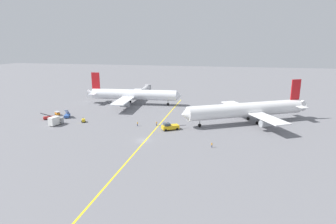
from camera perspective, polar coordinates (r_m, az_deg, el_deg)
The scene contains 14 objects.
ground_plane at distance 95.83m, azimuth -5.04°, elevation -5.72°, with size 600.00×600.00×0.00m, color slate.
taxiway_stripe at distance 104.69m, azimuth -2.99°, elevation -3.96°, with size 0.50×120.00×0.01m, color yellow.
airliner_at_gate_left at distance 150.17m, azimuth -7.04°, elevation 3.47°, with size 50.79×45.78×16.50m.
airliner_being_pushed at distance 118.65m, azimuth 15.61°, elevation 0.41°, with size 50.99×38.55×17.02m.
pushback_tug at distance 106.26m, azimuth 0.37°, elevation -2.95°, with size 8.95×6.29×2.98m.
gse_stair_truck_yellow at distance 131.13m, azimuth -19.69°, elevation -0.61°, with size 3.47×4.94×4.06m.
gse_belt_loader_portside at distance 131.05m, azimuth -23.02°, elevation -1.02°, with size 4.77×3.80×3.02m.
gse_baggage_cart_near_cluster at distance 136.69m, azimuth -21.41°, elevation -0.26°, with size 3.14×2.87×1.71m.
gse_gpu_cart_small at distance 121.42m, azimuth -16.68°, elevation -1.62°, with size 2.52×2.64×1.90m.
gse_catering_truck_tall at distance 120.79m, azimuth -21.71°, elevation -1.64°, with size 3.66×6.23×3.50m.
ground_crew_ramp_agent_by_cones at distance 111.72m, azimuth -2.32°, elevation -2.30°, with size 0.50×0.36×1.74m.
ground_crew_wing_walker_right at distance 111.73m, azimuth -6.18°, elevation -2.38°, with size 0.36×0.36×1.73m.
ground_crew_marshaller_foreground at distance 90.18m, azimuth 8.83°, elevation -6.58°, with size 0.40×0.43×1.56m.
jet_bridge at distance 173.70m, azimuth -4.43°, elevation 4.70°, with size 5.02×18.43×6.10m.
Camera 1 is at (27.34, -86.00, 32.24)m, focal length 30.22 mm.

